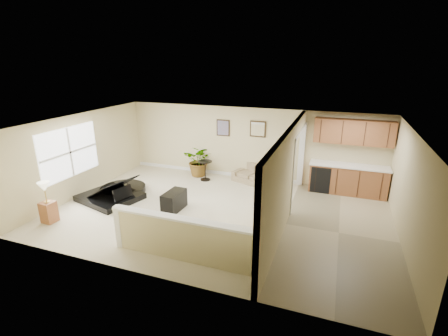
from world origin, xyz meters
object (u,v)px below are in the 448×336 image
(loveseat, at_px, (254,173))
(small_plant, at_px, (278,187))
(palm_plant, at_px, (200,161))
(accent_table, at_px, (205,168))
(piano, at_px, (110,178))
(piano_bench, at_px, (174,201))
(lamp_stand, at_px, (48,205))

(loveseat, bearing_deg, small_plant, -17.06)
(loveseat, xyz_separation_m, palm_plant, (-2.01, -0.09, 0.27))
(accent_table, bearing_deg, piano, -131.43)
(palm_plant, relative_size, small_plant, 2.22)
(piano_bench, xyz_separation_m, palm_plant, (-0.47, 2.82, 0.29))
(piano_bench, xyz_separation_m, small_plant, (2.51, 2.17, -0.05))
(lamp_stand, bearing_deg, piano_bench, 32.72)
(loveseat, distance_m, small_plant, 1.22)
(piano, bearing_deg, accent_table, 63.43)
(piano, xyz_separation_m, accent_table, (2.09, 2.37, -0.20))
(piano, height_order, loveseat, piano)
(piano, relative_size, accent_table, 3.18)
(lamp_stand, bearing_deg, piano, 74.29)
(piano_bench, distance_m, palm_plant, 2.87)
(accent_table, xyz_separation_m, lamp_stand, (-2.61, -4.22, 0.02))
(accent_table, bearing_deg, small_plant, -6.65)
(lamp_stand, bearing_deg, loveseat, 47.56)
(loveseat, relative_size, palm_plant, 1.42)
(small_plant, bearing_deg, loveseat, 142.67)
(lamp_stand, bearing_deg, accent_table, 58.24)
(piano_bench, xyz_separation_m, lamp_stand, (-2.71, -1.74, 0.20))
(loveseat, bearing_deg, piano_bench, -97.63)
(small_plant, height_order, lamp_stand, lamp_stand)
(piano, xyz_separation_m, loveseat, (3.73, 2.80, -0.35))
(palm_plant, bearing_deg, piano_bench, -80.60)
(loveseat, relative_size, lamp_stand, 1.47)
(loveseat, height_order, accent_table, loveseat)
(piano, bearing_deg, palm_plant, 72.40)
(piano, bearing_deg, loveseat, 51.75)
(palm_plant, bearing_deg, small_plant, -12.31)
(palm_plant, xyz_separation_m, small_plant, (2.97, -0.65, -0.34))
(piano, height_order, lamp_stand, piano)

